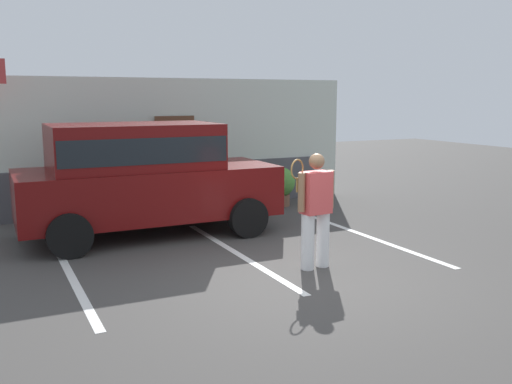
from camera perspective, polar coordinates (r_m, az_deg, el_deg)
name	(u,v)px	position (r m, az deg, el deg)	size (l,w,h in m)	color
ground_plane	(294,278)	(8.04, 3.92, -8.69)	(40.00, 40.00, 0.00)	#423F3D
parking_stripe_0	(71,275)	(8.54, -18.24, -8.03)	(0.12, 4.40, 0.01)	silver
parking_stripe_1	(237,253)	(9.22, -1.91, -6.23)	(0.12, 4.40, 0.01)	silver
parking_stripe_2	(367,236)	(10.52, 11.19, -4.41)	(0.12, 4.40, 0.01)	silver
house_frontage	(169,148)	(12.95, -8.78, 4.44)	(8.87, 0.40, 2.93)	silver
parked_suv	(143,174)	(10.41, -11.39, 1.84)	(4.61, 2.19, 2.05)	#590C0C
tennis_player_man	(316,209)	(8.31, 6.05, -1.71)	(0.77, 0.31, 1.71)	white
potted_plant_by_porch	(280,184)	(13.13, 2.49, 0.78)	(0.69, 0.69, 0.91)	brown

